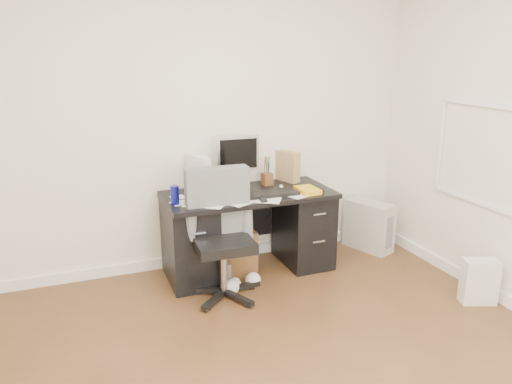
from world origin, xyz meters
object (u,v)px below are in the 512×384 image
at_px(pc_tower, 369,225).
at_px(wicker_basket, 229,250).
at_px(lcd_monitor, 238,162).
at_px(keyboard, 270,194).
at_px(desk, 249,230).
at_px(office_chair, 223,236).

height_order(pc_tower, wicker_basket, pc_tower).
xyz_separation_m(lcd_monitor, keyboard, (0.18, -0.32, -0.23)).
bearing_deg(keyboard, lcd_monitor, 120.77).
bearing_deg(desk, lcd_monitor, 103.10).
bearing_deg(desk, office_chair, -133.01).
distance_m(lcd_monitor, wicker_basket, 0.81).
distance_m(desk, pc_tower, 1.33).
height_order(desk, pc_tower, desk).
distance_m(keyboard, office_chair, 0.61).
distance_m(lcd_monitor, keyboard, 0.44).
distance_m(desk, wicker_basket, 0.27).
height_order(keyboard, wicker_basket, keyboard).
bearing_deg(pc_tower, wicker_basket, 159.33).
relative_size(keyboard, pc_tower, 0.99).
bearing_deg(keyboard, wicker_basket, 148.00).
height_order(keyboard, office_chair, office_chair).
xyz_separation_m(desk, office_chair, (-0.37, -0.39, 0.13)).
bearing_deg(lcd_monitor, wicker_basket, -137.65).
relative_size(lcd_monitor, keyboard, 0.99).
bearing_deg(desk, wicker_basket, 162.89).
height_order(keyboard, pc_tower, keyboard).
xyz_separation_m(desk, lcd_monitor, (-0.04, 0.17, 0.60)).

